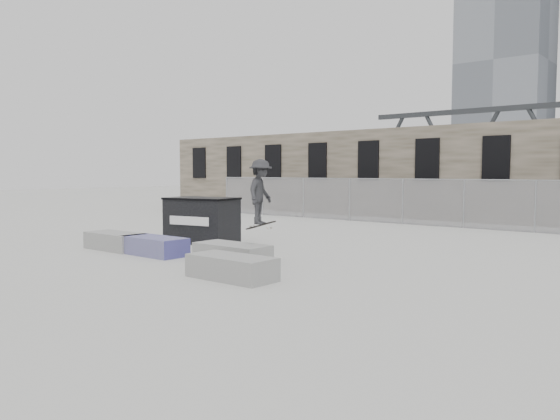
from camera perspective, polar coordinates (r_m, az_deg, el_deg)
The scene contains 9 objects.
ground at distance 14.85m, azimuth -9.78°, elevation -5.00°, with size 120.00×120.00×0.00m, color #A7A7A3.
stone_wall at distance 28.10m, azimuth 16.18°, elevation 3.73°, with size 36.00×2.58×4.50m.
chainlink_fence at distance 24.74m, azimuth 12.69°, elevation 0.95°, with size 22.06×0.06×2.02m.
planter_far_left at distance 16.97m, azimuth -16.83°, elevation -3.06°, with size 2.00×0.90×0.50m.
planter_center_left at distance 15.58m, azimuth -13.01°, elevation -3.60°, with size 2.00×0.90×0.50m.
planter_center_right at distance 13.80m, azimuth -5.01°, elevation -4.49°, with size 2.00×0.90×0.50m.
planter_offset at distance 11.86m, azimuth -5.07°, elevation -5.89°, with size 2.00×0.90×0.50m.
dumpster at distance 17.98m, azimuth -8.17°, elevation -1.03°, with size 2.46×1.77×1.48m.
skateboarder at distance 13.53m, azimuth -2.04°, elevation 1.90°, with size 0.90×1.18×1.77m.
Camera 1 is at (11.13, -9.56, 2.31)m, focal length 35.00 mm.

